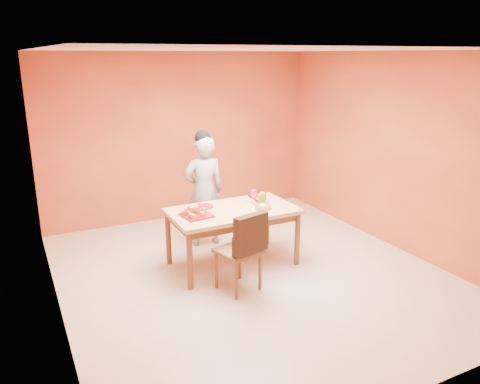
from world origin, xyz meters
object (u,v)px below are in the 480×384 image
dining_chair (239,249)px  checker_tin (255,196)px  red_dinner_plate (203,207)px  egg_ornament (262,197)px  dining_table (233,216)px  person (204,191)px  sponge_cake (263,207)px  magenta_glass (254,194)px  pastry_platter (197,215)px

dining_chair → checker_tin: dining_chair is taller
red_dinner_plate → checker_tin: checker_tin is taller
egg_ornament → red_dinner_plate: bearing=153.5°
dining_chair → checker_tin: bearing=39.3°
dining_table → red_dinner_plate: bearing=140.7°
person → red_dinner_plate: (-0.24, -0.56, -0.02)m
dining_chair → sponge_cake: size_ratio=4.56×
dining_table → dining_chair: bearing=-109.9°
dining_table → red_dinner_plate: red_dinner_plate is taller
magenta_glass → checker_tin: (0.04, 0.03, -0.04)m
sponge_cake → egg_ornament: egg_ornament is taller
dining_table → sponge_cake: size_ratio=7.48×
sponge_cake → magenta_glass: bearing=73.9°
red_dinner_plate → person: bearing=66.9°
dining_chair → magenta_glass: (0.71, 0.98, 0.31)m
magenta_glass → sponge_cake: bearing=-106.1°
dining_chair → pastry_platter: size_ratio=2.88×
dining_chair → red_dinner_plate: size_ratio=3.78×
red_dinner_plate → magenta_glass: (0.77, 0.08, 0.05)m
dining_table → pastry_platter: (-0.51, -0.04, 0.10)m
sponge_cake → egg_ornament: bearing=62.2°
red_dinner_plate → checker_tin: (0.81, 0.11, 0.01)m
dining_table → checker_tin: bearing=34.1°
person → checker_tin: person is taller
dining_chair → magenta_glass: bearing=40.0°
pastry_platter → checker_tin: bearing=20.9°
dining_chair → person: size_ratio=0.62×
checker_tin → pastry_platter: bearing=-159.1°
pastry_platter → red_dinner_plate: pastry_platter is taller
sponge_cake → egg_ornament: size_ratio=1.37×
checker_tin → red_dinner_plate: bearing=-172.6°
dining_table → checker_tin: checker_tin is taller
dining_table → pastry_platter: pastry_platter is taller
dining_table → dining_chair: (-0.24, -0.66, -0.16)m
person → checker_tin: size_ratio=15.86×
red_dinner_plate → checker_tin: size_ratio=2.59×
sponge_cake → checker_tin: 0.58m
red_dinner_plate → egg_ornament: bearing=-13.7°
egg_ornament → sponge_cake: bearing=-130.6°
person → pastry_platter: size_ratio=4.67×
pastry_platter → checker_tin: size_ratio=3.40×
dining_table → person: person is taller
person → red_dinner_plate: bearing=73.4°
magenta_glass → dining_chair: bearing=-126.2°
egg_ornament → checker_tin: size_ratio=1.57×
pastry_platter → red_dinner_plate: size_ratio=1.31×
dining_chair → egg_ornament: (0.70, 0.71, 0.33)m
dining_chair → sponge_cake: 0.78m
magenta_glass → egg_ornament: bearing=-93.0°
person → red_dinner_plate: person is taller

